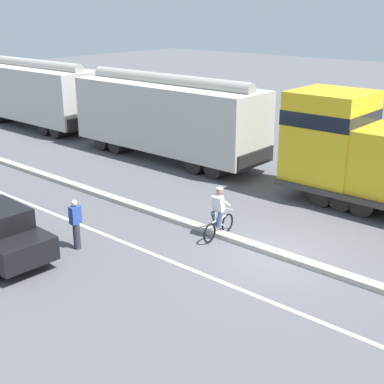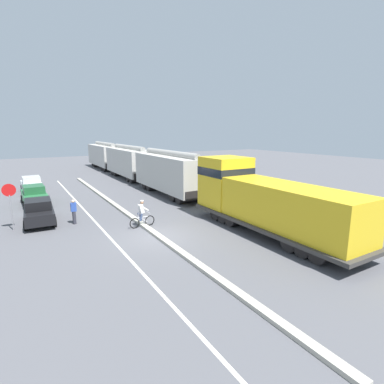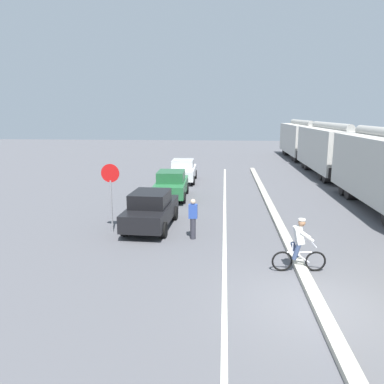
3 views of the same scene
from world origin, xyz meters
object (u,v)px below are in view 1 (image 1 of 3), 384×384
(hopper_car_lead, at_px, (167,117))
(hopper_car_middle, at_px, (32,93))
(cyclist, at_px, (219,214))
(pedestrian_by_cars, at_px, (76,223))

(hopper_car_lead, xyz_separation_m, hopper_car_middle, (0.00, 11.60, 0.00))
(cyclist, relative_size, pedestrian_by_cars, 1.06)
(hopper_car_lead, xyz_separation_m, cyclist, (-5.93, -7.87, -1.26))
(hopper_car_lead, height_order, pedestrian_by_cars, hopper_car_lead)
(hopper_car_middle, xyz_separation_m, cyclist, (-5.93, -19.47, -1.26))
(hopper_car_lead, bearing_deg, hopper_car_middle, 90.00)
(hopper_car_lead, relative_size, pedestrian_by_cars, 6.54)
(hopper_car_lead, relative_size, hopper_car_middle, 1.00)
(pedestrian_by_cars, bearing_deg, hopper_car_lead, 28.00)
(hopper_car_middle, xyz_separation_m, pedestrian_by_cars, (-9.50, -16.65, -1.23))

